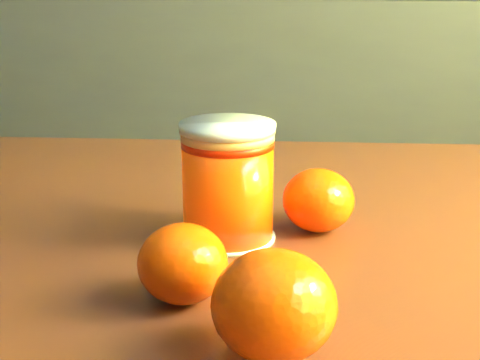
# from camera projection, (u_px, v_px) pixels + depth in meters

# --- Properties ---
(kitchen_counter) EXTENTS (3.15, 0.60, 0.90)m
(kitchen_counter) POSITION_uv_depth(u_px,v_px,m) (60.00, 142.00, 2.10)
(kitchen_counter) COLOR #4A4A4E
(kitchen_counter) RESTS_ON ground
(juice_glass) EXTENTS (0.07, 0.07, 0.09)m
(juice_glass) POSITION_uv_depth(u_px,v_px,m) (228.00, 183.00, 0.52)
(juice_glass) COLOR #FF4105
(juice_glass) RESTS_ON table
(orange_front) EXTENTS (0.07, 0.07, 0.05)m
(orange_front) POSITION_uv_depth(u_px,v_px,m) (183.00, 263.00, 0.43)
(orange_front) COLOR #FE4705
(orange_front) RESTS_ON table
(orange_back) EXTENTS (0.08, 0.08, 0.05)m
(orange_back) POSITION_uv_depth(u_px,v_px,m) (318.00, 200.00, 0.55)
(orange_back) COLOR #FE4705
(orange_back) RESTS_ON table
(orange_extra) EXTENTS (0.09, 0.09, 0.06)m
(orange_extra) POSITION_uv_depth(u_px,v_px,m) (274.00, 305.00, 0.37)
(orange_extra) COLOR #FE4705
(orange_extra) RESTS_ON table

